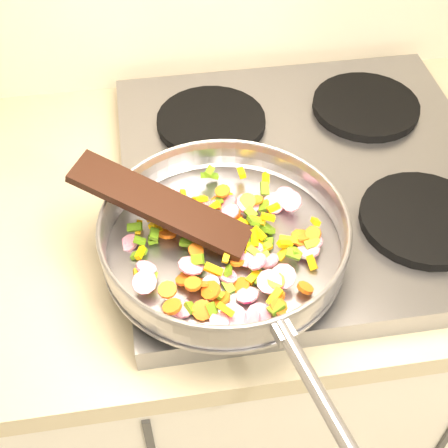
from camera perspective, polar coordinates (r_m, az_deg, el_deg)
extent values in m
cube|color=#939399|center=(1.04, 7.61, 4.11)|extent=(0.60, 0.60, 0.04)
cylinder|color=black|center=(0.90, 1.33, -1.55)|extent=(0.19, 0.19, 0.02)
cylinder|color=black|center=(0.98, 17.75, 0.44)|extent=(0.19, 0.19, 0.02)
cylinder|color=black|center=(1.10, -1.19, 9.38)|extent=(0.19, 0.19, 0.02)
cylinder|color=black|center=(1.16, 12.83, 10.47)|extent=(0.19, 0.19, 0.02)
cylinder|color=#9E9EA5|center=(0.88, 0.00, -2.19)|extent=(0.34, 0.34, 0.01)
torus|color=#9E9EA5|center=(0.86, 0.00, -0.92)|extent=(0.38, 0.38, 0.05)
torus|color=#9E9EA5|center=(0.84, 0.00, 0.19)|extent=(0.34, 0.34, 0.01)
cylinder|color=#9E9EA5|center=(0.71, 8.57, -14.95)|extent=(0.06, 0.19, 0.02)
cube|color=#9E9EA5|center=(0.75, 5.41, -9.76)|extent=(0.03, 0.03, 0.02)
cylinder|color=#C41353|center=(0.92, -1.46, 1.87)|extent=(0.03, 0.02, 0.02)
cylinder|color=#C41353|center=(0.83, 0.30, -4.71)|extent=(0.04, 0.04, 0.02)
cylinder|color=orange|center=(0.85, -2.58, -2.42)|extent=(0.03, 0.03, 0.01)
cube|color=#568C16|center=(0.83, 0.37, -4.29)|extent=(0.02, 0.02, 0.02)
cylinder|color=orange|center=(0.91, -5.31, 1.15)|extent=(0.03, 0.03, 0.01)
cylinder|color=orange|center=(0.88, 7.11, -1.04)|extent=(0.03, 0.03, 0.01)
cylinder|color=#C41353|center=(0.91, 2.17, 1.84)|extent=(0.05, 0.05, 0.02)
cylinder|color=orange|center=(0.87, -0.75, -1.37)|extent=(0.04, 0.04, 0.01)
cube|color=#EDAD08|center=(0.87, 3.24, -0.85)|extent=(0.02, 0.02, 0.02)
cube|color=#568C16|center=(0.83, 0.40, -5.75)|extent=(0.02, 0.02, 0.01)
cylinder|color=#C41353|center=(0.79, -0.46, -8.91)|extent=(0.03, 0.03, 0.01)
cylinder|color=orange|center=(0.90, 0.75, 1.09)|extent=(0.03, 0.03, 0.02)
cylinder|color=#C41353|center=(0.80, 3.19, -8.33)|extent=(0.05, 0.04, 0.02)
cube|color=#568C16|center=(0.83, 3.11, -4.77)|extent=(0.02, 0.02, 0.01)
cube|color=#EDAD08|center=(0.94, 3.84, 4.17)|extent=(0.02, 0.02, 0.01)
cube|color=#EDAD08|center=(0.94, 0.11, 2.72)|extent=(0.02, 0.01, 0.02)
cube|color=#EDAD08|center=(0.89, -2.91, -0.01)|extent=(0.03, 0.01, 0.01)
cube|color=#568C16|center=(0.93, 3.74, 3.25)|extent=(0.01, 0.02, 0.02)
cylinder|color=#C41353|center=(0.86, 2.81, -2.45)|extent=(0.03, 0.03, 0.02)
cylinder|color=#C41353|center=(0.91, -1.70, 1.40)|extent=(0.04, 0.04, 0.01)
cylinder|color=orange|center=(0.81, -1.21, -6.10)|extent=(0.03, 0.04, 0.02)
cylinder|color=orange|center=(0.80, 5.00, -7.54)|extent=(0.02, 0.03, 0.02)
cylinder|color=#C41353|center=(0.87, 7.69, -2.47)|extent=(0.05, 0.05, 0.02)
cylinder|color=orange|center=(0.89, -1.86, 0.08)|extent=(0.03, 0.03, 0.02)
cylinder|color=orange|center=(0.79, -4.77, -7.53)|extent=(0.03, 0.03, 0.01)
cylinder|color=orange|center=(0.90, -5.89, 1.71)|extent=(0.03, 0.04, 0.02)
cube|color=#568C16|center=(0.89, -8.17, -0.28)|extent=(0.02, 0.02, 0.02)
cylinder|color=orange|center=(0.87, -0.74, -0.57)|extent=(0.03, 0.03, 0.02)
cylinder|color=orange|center=(0.82, -0.34, -6.88)|extent=(0.03, 0.03, 0.02)
cylinder|color=#C41353|center=(0.83, -7.13, -3.99)|extent=(0.04, 0.04, 0.02)
cube|color=#568C16|center=(0.83, -6.61, -4.97)|extent=(0.02, 0.02, 0.01)
cube|color=#568C16|center=(0.83, -2.43, -3.26)|extent=(0.02, 0.02, 0.02)
cylinder|color=#C41353|center=(0.92, 4.61, 1.91)|extent=(0.04, 0.04, 0.03)
cube|color=#EDAD08|center=(0.85, 2.23, -2.36)|extent=(0.02, 0.02, 0.01)
cube|color=#EDAD08|center=(0.90, 4.55, 1.49)|extent=(0.02, 0.02, 0.01)
cube|color=#568C16|center=(0.87, -6.41, -0.90)|extent=(0.02, 0.02, 0.01)
cube|color=#568C16|center=(0.89, 3.92, -0.33)|extent=(0.03, 0.03, 0.02)
cylinder|color=#C41353|center=(0.83, 3.03, -3.45)|extent=(0.03, 0.03, 0.02)
cube|color=#EDAD08|center=(0.89, 1.82, 0.10)|extent=(0.02, 0.02, 0.01)
cube|color=#EDAD08|center=(0.85, -6.92, -4.18)|extent=(0.01, 0.02, 0.01)
cylinder|color=orange|center=(0.84, 1.24, -3.45)|extent=(0.03, 0.03, 0.01)
cube|color=#EDAD08|center=(0.83, 2.78, -4.80)|extent=(0.03, 0.02, 0.01)
cube|color=#568C16|center=(0.88, 2.70, 0.27)|extent=(0.02, 0.02, 0.02)
cube|color=#EDAD08|center=(0.83, -6.97, -5.18)|extent=(0.02, 0.02, 0.02)
cylinder|color=orange|center=(0.93, -0.38, 1.97)|extent=(0.03, 0.03, 0.01)
cylinder|color=#C41353|center=(0.88, 8.27, -1.80)|extent=(0.03, 0.03, 0.02)
cylinder|color=orange|center=(0.93, 4.75, 2.10)|extent=(0.03, 0.03, 0.02)
cylinder|color=orange|center=(0.82, -2.03, -5.38)|extent=(0.04, 0.03, 0.03)
cube|color=#EDAD08|center=(0.87, 3.37, -1.90)|extent=(0.02, 0.03, 0.01)
cube|color=#EDAD08|center=(0.84, -3.44, -4.80)|extent=(0.02, 0.02, 0.02)
cylinder|color=#C41353|center=(0.89, -8.67, -1.73)|extent=(0.04, 0.04, 0.02)
cube|color=#568C16|center=(0.87, -7.78, -2.70)|extent=(0.03, 0.02, 0.02)
cylinder|color=#C41353|center=(0.80, 0.82, -8.40)|extent=(0.05, 0.05, 0.01)
cylinder|color=orange|center=(0.91, 2.16, 2.10)|extent=(0.03, 0.03, 0.02)
cube|color=#568C16|center=(0.86, -3.31, -1.77)|extent=(0.03, 0.02, 0.01)
cube|color=#EDAD08|center=(0.82, -0.98, -4.18)|extent=(0.03, 0.02, 0.02)
cube|color=#568C16|center=(0.82, 4.66, -5.77)|extent=(0.02, 0.02, 0.01)
cylinder|color=orange|center=(0.81, 4.78, -5.19)|extent=(0.03, 0.03, 0.01)
cylinder|color=orange|center=(0.83, -3.55, -5.05)|extent=(0.04, 0.04, 0.02)
cube|color=#568C16|center=(0.87, -3.56, -1.36)|extent=(0.01, 0.03, 0.01)
cylinder|color=#C41353|center=(0.82, -1.21, -5.48)|extent=(0.03, 0.03, 0.01)
cube|color=#EDAD08|center=(0.85, 5.35, -2.78)|extent=(0.02, 0.02, 0.02)
cube|color=#568C16|center=(0.95, -1.35, 4.84)|extent=(0.02, 0.03, 0.01)
cylinder|color=orange|center=(0.81, -2.88, -5.49)|extent=(0.03, 0.03, 0.01)
cylinder|color=orange|center=(0.88, 6.98, -1.28)|extent=(0.04, 0.04, 0.01)
cylinder|color=#C41353|center=(0.91, -4.63, 2.49)|extent=(0.03, 0.03, 0.02)
cube|color=#568C16|center=(0.88, -6.50, -1.38)|extent=(0.02, 0.02, 0.02)
cube|color=#568C16|center=(0.89, 2.45, 1.02)|extent=(0.02, 0.02, 0.02)
cube|color=#568C16|center=(0.93, -0.44, 2.23)|extent=(0.01, 0.02, 0.02)
cylinder|color=orange|center=(0.84, -7.58, -4.44)|extent=(0.03, 0.03, 0.01)
cube|color=#EDAD08|center=(0.88, 4.04, 0.64)|extent=(0.02, 0.02, 0.02)
cylinder|color=#C41353|center=(0.93, 5.65, 2.81)|extent=(0.03, 0.03, 0.00)
cube|color=#EDAD08|center=(0.85, 8.05, -3.52)|extent=(0.01, 0.02, 0.02)
cylinder|color=#C41353|center=(0.83, -3.04, -3.83)|extent=(0.05, 0.05, 0.02)
cylinder|color=#C41353|center=(0.89, -1.02, -0.36)|extent=(0.03, 0.03, 0.03)
cube|color=#EDAD08|center=(0.89, -6.11, -0.31)|extent=(0.02, 0.02, 0.01)
cube|color=#EDAD08|center=(0.88, -6.38, 0.04)|extent=(0.02, 0.02, 0.01)
cube|color=#568C16|center=(0.85, 6.48, -2.49)|extent=(0.02, 0.02, 0.02)
cube|color=#EDAD08|center=(0.86, 2.82, -1.29)|extent=(0.01, 0.03, 0.02)
cube|color=#EDAD08|center=(0.80, 4.66, -6.66)|extent=(0.03, 0.02, 0.02)
cylinder|color=#C41353|center=(0.92, 0.40, 1.88)|extent=(0.03, 0.04, 0.03)
cylinder|color=#C41353|center=(0.84, 4.16, -3.41)|extent=(0.04, 0.04, 0.02)
cylinder|color=orange|center=(0.92, -0.13, 3.03)|extent=(0.03, 0.03, 0.01)
cylinder|color=orange|center=(0.88, -4.30, 0.27)|extent=(0.03, 0.03, 0.01)
cylinder|color=#C41353|center=(0.87, 1.47, -1.93)|extent=(0.05, 0.04, 0.02)
cylinder|color=orange|center=(0.87, -0.73, -0.13)|extent=(0.03, 0.03, 0.01)
cylinder|color=orange|center=(0.80, -1.99, -7.88)|extent=(0.04, 0.04, 0.02)
cylinder|color=#C41353|center=(0.89, 0.55, 1.12)|extent=(0.03, 0.04, 0.02)
cylinder|color=orange|center=(0.91, 1.10, 0.73)|extent=(0.03, 0.03, 0.02)
cylinder|color=orange|center=(0.83, 1.56, -5.66)|extent=(0.03, 0.03, 0.02)
cube|color=#EDAD08|center=(0.87, 5.91, -1.44)|extent=(0.03, 0.02, 0.01)
cylinder|color=#C41353|center=(0.79, 2.46, -8.78)|extent=(0.03, 0.04, 0.02)
cube|color=#568C16|center=(0.84, -2.42, -3.71)|extent=(0.02, 0.02, 0.01)
cylinder|color=#C41353|center=(0.88, -3.27, -0.05)|extent=(0.03, 0.03, 0.02)
cylinder|color=orange|center=(0.87, 1.75, -1.81)|extent=(0.03, 0.03, 0.02)
cube|color=#568C16|center=(0.95, -1.63, 4.50)|extent=(0.02, 0.01, 0.01)
cube|color=#EDAD08|center=(0.89, -5.08, 0.31)|extent=(0.02, 0.03, 0.02)
cube|color=#568C16|center=(0.88, 3.76, -1.71)|extent=(0.03, 0.02, 0.01)
cube|color=#EDAD08|center=(0.91, -6.30, 1.30)|extent=(0.02, 0.01, 0.02)
cube|color=#568C16|center=(0.81, -0.62, -6.37)|extent=(0.02, 0.02, 0.01)
cube|color=#EDAD08|center=(0.84, 0.21, -2.95)|extent=(0.02, 0.02, 0.01)
cube|color=#EDAD08|center=(0.89, 3.01, 0.32)|extent=(0.03, 0.02, 0.01)
cube|color=#EDAD08|center=(0.93, -3.76, 2.66)|extent=(0.01, 0.02, 0.01)
cylinder|color=orange|center=(0.89, -5.26, -0.82)|extent=(0.04, 0.04, 0.02)
cube|color=#EDAD08|center=(0.83, -7.41, -4.35)|extent=(0.03, 0.01, 0.02)
cube|color=#568C16|center=(0.84, 6.35, -2.77)|extent=(0.02, 0.02, 0.01)
cube|color=#568C16|center=(0.91, 3.67, 1.65)|extent=(0.02, 0.02, 0.02)
cube|color=#568C16|center=(0.89, 4.01, -0.60)|extent=(0.02, 0.02, 0.02)
cylinder|color=#C41353|center=(0.81, -7.27, -5.30)|extent=(0.04, 0.04, 0.02)
cube|color=#568C16|center=(0.79, 4.79, -7.64)|extent=(0.02, 0.02, 0.01)
cube|color=#568C16|center=(0.81, -3.04, -7.68)|extent=(0.02, 0.02, 0.01)
cylinder|color=orange|center=(0.88, 8.16, -0.87)|extent=(0.03, 0.02, 0.02)
cylinder|color=orange|center=(0.81, 4.87, -6.54)|extent=(0.03, 0.03, 0.01)
cylinder|color=#C41353|center=(0.92, 6.15, 2.29)|extent=(0.04, 0.04, 0.01)
cube|color=#568C16|center=(0.92, -6.22, 2.55)|extent=(0.02, 0.03, 0.02)
cube|color=#EDAD08|center=(0.95, 1.61, 4.71)|extent=(0.01, 0.03, 0.02)
cylinder|color=#C41353|center=(0.91, 6.22, 1.95)|extent=(0.03, 0.04, 0.02)
cube|color=#EDAD08|center=(0.90, -0.98, 1.61)|extent=(0.02, 0.02, 0.01)
cylinder|color=#C41353|center=(0.81, -4.00, -7.69)|extent=(0.05, 0.05, 0.01)
cube|color=#EDAD08|center=(0.89, -6.46, 0.63)|extent=(0.02, 0.01, 0.01)
cube|color=#568C16|center=(0.80, -1.08, -7.79)|extent=(0.02, 0.02, 0.02)
cube|color=#568C16|center=(0.89, -3.70, 0.64)|extent=(0.03, 0.01, 0.02)
cylinder|color=#C41353|center=(0.90, -5.20, 1.42)|extent=(0.04, 0.04, 0.01)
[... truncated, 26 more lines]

